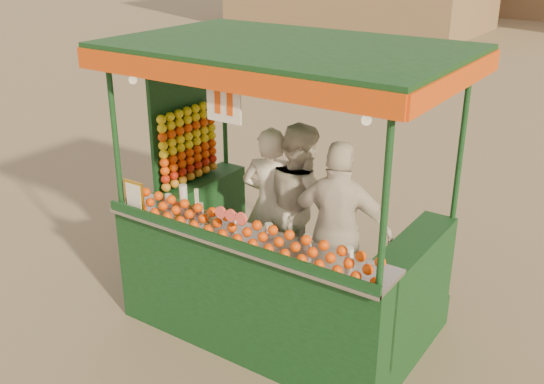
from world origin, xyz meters
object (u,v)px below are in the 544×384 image
Objects in this scene: juice_cart at (270,243)px; vendor_middle at (300,205)px; vendor_left at (271,204)px; vendor_right at (339,231)px.

juice_cart is 1.83× the size of vendor_middle.
vendor_middle is (0.31, 0.07, 0.04)m from vendor_left.
juice_cart is at bearing -3.35° from vendor_right.
vendor_left is at bearing 48.45° from vendor_middle.
vendor_middle reaches higher than vendor_left.
vendor_right is (0.92, -0.24, 0.04)m from vendor_left.
vendor_middle is at bearing 80.96° from juice_cart.
vendor_middle is at bearing -41.00° from vendor_right.
vendor_right is (0.61, -0.31, 0.00)m from vendor_middle.
vendor_right reaches higher than vendor_middle.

